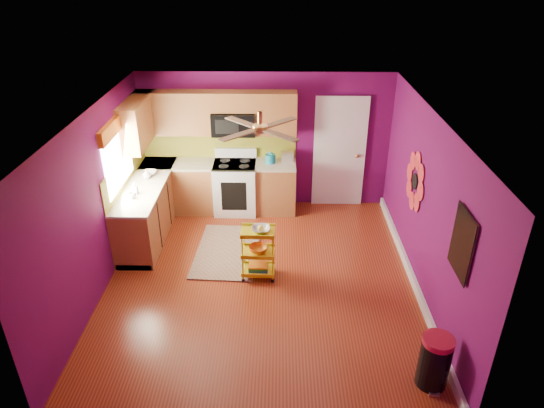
{
  "coord_description": "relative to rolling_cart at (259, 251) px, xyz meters",
  "views": [
    {
      "loc": [
        0.25,
        -5.82,
        4.34
      ],
      "look_at": [
        0.15,
        0.4,
        1.06
      ],
      "focal_mm": 32.0,
      "sensor_mm": 36.0,
      "label": 1
    }
  ],
  "objects": [
    {
      "name": "shag_rug",
      "position": [
        -0.54,
        0.65,
        -0.44
      ],
      "size": [
        1.05,
        1.64,
        0.02
      ],
      "primitive_type": "cube",
      "rotation": [
        0.0,
        0.0,
        -0.05
      ],
      "color": "black",
      "rests_on": "ground"
    },
    {
      "name": "trash_can",
      "position": [
        2.02,
        -1.99,
        -0.12
      ],
      "size": [
        0.4,
        0.41,
        0.66
      ],
      "color": "black",
      "rests_on": "ground"
    },
    {
      "name": "toaster",
      "position": [
        0.44,
        2.21,
        0.58
      ],
      "size": [
        0.22,
        0.15,
        0.18
      ],
      "primitive_type": "cube",
      "color": "beige",
      "rests_on": "lower_cabinets"
    },
    {
      "name": "upper_cabinetry",
      "position": [
        -1.2,
        2.07,
        1.35
      ],
      "size": [
        2.8,
        2.3,
        1.26
      ],
      "color": "brown",
      "rests_on": "ground"
    },
    {
      "name": "room_envelope",
      "position": [
        0.07,
        -0.1,
        1.18
      ],
      "size": [
        4.54,
        5.04,
        2.52
      ],
      "color": "#5C0A4C",
      "rests_on": "ground"
    },
    {
      "name": "counter_dish",
      "position": [
        -1.92,
        1.58,
        0.52
      ],
      "size": [
        0.24,
        0.24,
        0.06
      ],
      "primitive_type": "imported",
      "color": "white",
      "rests_on": "lower_cabinets"
    },
    {
      "name": "counter_cup",
      "position": [
        -1.97,
        0.69,
        0.54
      ],
      "size": [
        0.12,
        0.12,
        0.09
      ],
      "primitive_type": "imported",
      "color": "white",
      "rests_on": "lower_cabinets"
    },
    {
      "name": "rolling_cart",
      "position": [
        0.0,
        0.0,
        0.0
      ],
      "size": [
        0.49,
        0.36,
        0.88
      ],
      "color": "gold",
      "rests_on": "ground"
    },
    {
      "name": "soap_bottle_a",
      "position": [
        -1.97,
        0.85,
        0.58
      ],
      "size": [
        0.08,
        0.09,
        0.19
      ],
      "primitive_type": "imported",
      "color": "#EA3F72",
      "rests_on": "lower_cabinets"
    },
    {
      "name": "soap_bottle_b",
      "position": [
        -1.92,
        1.42,
        0.57
      ],
      "size": [
        0.13,
        0.13,
        0.17
      ],
      "primitive_type": "imported",
      "color": "white",
      "rests_on": "lower_cabinets"
    },
    {
      "name": "left_window",
      "position": [
        -2.18,
        0.95,
        1.29
      ],
      "size": [
        0.08,
        1.35,
        1.08
      ],
      "color": "white",
      "rests_on": "ground"
    },
    {
      "name": "panel_door",
      "position": [
        1.39,
        2.37,
        0.57
      ],
      "size": [
        0.95,
        0.11,
        2.15
      ],
      "color": "white",
      "rests_on": "ground"
    },
    {
      "name": "teal_kettle",
      "position": [
        0.13,
        2.13,
        0.57
      ],
      "size": [
        0.18,
        0.18,
        0.21
      ],
      "color": "teal",
      "rests_on": "lower_cabinets"
    },
    {
      "name": "ground",
      "position": [
        0.04,
        -0.1,
        -0.45
      ],
      "size": [
        5.0,
        5.0,
        0.0
      ],
      "primitive_type": "plane",
      "color": "maroon",
      "rests_on": "ground"
    },
    {
      "name": "ceiling_fan",
      "position": [
        0.04,
        0.1,
        1.84
      ],
      "size": [
        1.01,
        1.01,
        0.26
      ],
      "color": "#BF8C3F",
      "rests_on": "ground"
    },
    {
      "name": "lower_cabinets",
      "position": [
        -1.31,
        1.72,
        -0.02
      ],
      "size": [
        2.81,
        2.31,
        0.94
      ],
      "color": "brown",
      "rests_on": "ground"
    },
    {
      "name": "electric_range",
      "position": [
        -0.51,
        2.07,
        0.03
      ],
      "size": [
        0.76,
        0.66,
        1.13
      ],
      "color": "white",
      "rests_on": "ground"
    },
    {
      "name": "right_wall_art",
      "position": [
        2.27,
        -0.44,
        0.99
      ],
      "size": [
        0.04,
        2.74,
        1.04
      ],
      "color": "black",
      "rests_on": "ground"
    }
  ]
}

